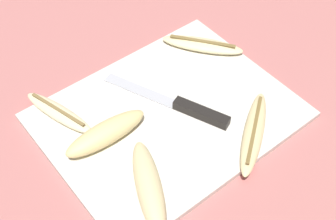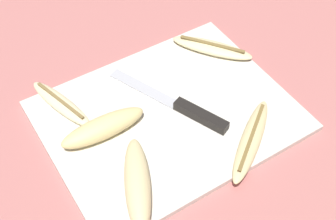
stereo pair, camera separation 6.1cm
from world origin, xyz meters
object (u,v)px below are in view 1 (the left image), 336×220
banana_golden_short (106,133)px  banana_mellow_near (254,132)px  knife (188,108)px  banana_soft_right (202,45)px  banana_cream_curved (59,113)px  banana_ripe_center (149,186)px

banana_golden_short → banana_mellow_near: banana_golden_short is taller
knife → banana_mellow_near: (0.05, -0.11, 0.00)m
banana_soft_right → banana_golden_short: bearing=-165.5°
banana_cream_curved → knife: bearing=-35.8°
banana_soft_right → banana_golden_short: banana_golden_short is taller
banana_soft_right → banana_ripe_center: size_ratio=0.90×
knife → banana_mellow_near: size_ratio=1.41×
banana_ripe_center → knife: bearing=29.8°
banana_golden_short → banana_cream_curved: size_ratio=0.98×
knife → banana_soft_right: 0.17m
banana_soft_right → banana_cream_curved: banana_soft_right is taller
banana_soft_right → banana_ripe_center: banana_ripe_center is taller
banana_ripe_center → banana_cream_curved: bearing=97.9°
banana_soft_right → banana_ripe_center: (-0.29, -0.20, 0.01)m
banana_golden_short → banana_mellow_near: (0.20, -0.15, -0.01)m
banana_ripe_center → banana_cream_curved: 0.23m
knife → banana_ripe_center: 0.18m
banana_soft_right → banana_golden_short: 0.29m
knife → banana_ripe_center: bearing=-172.9°
knife → banana_cream_curved: (-0.19, 0.14, 0.00)m
banana_soft_right → banana_mellow_near: banana_mellow_near is taller
banana_soft_right → banana_mellow_near: 0.24m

